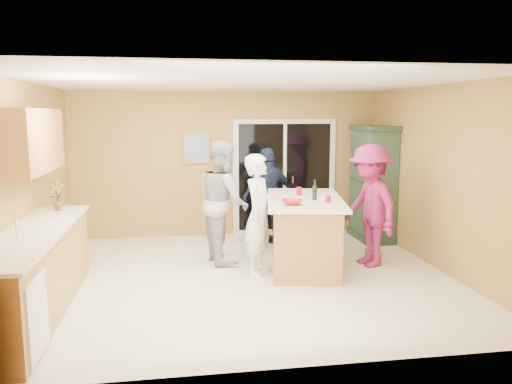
{
  "coord_description": "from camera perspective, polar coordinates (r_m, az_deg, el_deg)",
  "views": [
    {
      "loc": [
        -0.87,
        -6.45,
        2.17
      ],
      "look_at": [
        0.15,
        0.1,
        1.15
      ],
      "focal_mm": 35.0,
      "sensor_mm": 36.0,
      "label": 1
    }
  ],
  "objects": [
    {
      "name": "floor",
      "position": [
        6.86,
        -1.12,
        -9.69
      ],
      "size": [
        5.5,
        5.5,
        0.0
      ],
      "primitive_type": "plane",
      "color": "white",
      "rests_on": "ground"
    },
    {
      "name": "ceiling",
      "position": [
        6.52,
        -1.19,
        12.52
      ],
      "size": [
        5.5,
        5.0,
        0.1
      ],
      "primitive_type": "cube",
      "color": "white",
      "rests_on": "wall_back"
    },
    {
      "name": "wall_back",
      "position": [
        9.03,
        -3.3,
        3.21
      ],
      "size": [
        5.5,
        0.1,
        2.6
      ],
      "primitive_type": "cube",
      "color": "tan",
      "rests_on": "ground"
    },
    {
      "name": "wall_front",
      "position": [
        4.14,
        3.52,
        -3.42
      ],
      "size": [
        5.5,
        0.1,
        2.6
      ],
      "primitive_type": "cube",
      "color": "tan",
      "rests_on": "ground"
    },
    {
      "name": "wall_left",
      "position": [
        6.77,
        -24.88,
        0.55
      ],
      "size": [
        0.1,
        5.0,
        2.6
      ],
      "primitive_type": "cube",
      "color": "tan",
      "rests_on": "ground"
    },
    {
      "name": "wall_right",
      "position": [
        7.45,
        20.31,
        1.5
      ],
      "size": [
        0.1,
        5.0,
        2.6
      ],
      "primitive_type": "cube",
      "color": "tan",
      "rests_on": "ground"
    },
    {
      "name": "left_cabinet_run",
      "position": [
        5.88,
        -24.29,
        -8.95
      ],
      "size": [
        0.65,
        3.05,
        1.24
      ],
      "color": "#A78341",
      "rests_on": "floor"
    },
    {
      "name": "upper_cabinets",
      "position": [
        6.48,
        -24.2,
        5.37
      ],
      "size": [
        0.35,
        1.6,
        0.75
      ],
      "primitive_type": "cube",
      "color": "#A78341",
      "rests_on": "wall_left"
    },
    {
      "name": "sliding_door",
      "position": [
        9.19,
        3.27,
        1.74
      ],
      "size": [
        1.9,
        0.07,
        2.1
      ],
      "color": "silver",
      "rests_on": "floor"
    },
    {
      "name": "framed_picture",
      "position": [
        8.95,
        -6.82,
        5.04
      ],
      "size": [
        0.46,
        0.04,
        0.56
      ],
      "color": "tan",
      "rests_on": "wall_back"
    },
    {
      "name": "kitchen_island",
      "position": [
        7.21,
        5.53,
        -4.9
      ],
      "size": [
        1.37,
        2.08,
        1.01
      ],
      "rotation": [
        0.0,
        0.0,
        -0.18
      ],
      "color": "#A78341",
      "rests_on": "floor"
    },
    {
      "name": "green_hutch",
      "position": [
        8.98,
        13.21,
        0.85
      ],
      "size": [
        0.57,
        1.09,
        2.0
      ],
      "color": "#223725",
      "rests_on": "floor"
    },
    {
      "name": "woman_white",
      "position": [
        6.81,
        0.35,
        -2.61
      ],
      "size": [
        0.64,
        0.72,
        1.66
      ],
      "primitive_type": "imported",
      "rotation": [
        0.0,
        0.0,
        1.08
      ],
      "color": "white",
      "rests_on": "floor"
    },
    {
      "name": "woman_grey",
      "position": [
        7.42,
        -3.75,
        -1.09
      ],
      "size": [
        0.84,
        0.99,
        1.81
      ],
      "primitive_type": "imported",
      "rotation": [
        0.0,
        0.0,
        1.76
      ],
      "color": "#AFAFB1",
      "rests_on": "floor"
    },
    {
      "name": "woman_navy",
      "position": [
        8.4,
        1.44,
        -0.5
      ],
      "size": [
        1.04,
        0.71,
        1.64
      ],
      "primitive_type": "imported",
      "rotation": [
        0.0,
        0.0,
        3.49
      ],
      "color": "#1C253E",
      "rests_on": "floor"
    },
    {
      "name": "woman_magenta",
      "position": [
        7.37,
        12.88,
        -1.53
      ],
      "size": [
        0.87,
        1.25,
        1.77
      ],
      "primitive_type": "imported",
      "rotation": [
        0.0,
        0.0,
        -1.37
      ],
      "color": "#821C4F",
      "rests_on": "floor"
    },
    {
      "name": "serving_bowl",
      "position": [
        6.57,
        4.15,
        -1.17
      ],
      "size": [
        0.31,
        0.31,
        0.07
      ],
      "primitive_type": "imported",
      "rotation": [
        0.0,
        0.0,
        -0.18
      ],
      "color": "#A51215",
      "rests_on": "kitchen_island"
    },
    {
      "name": "tulip_vase",
      "position": [
        6.98,
        -21.82,
        -0.33
      ],
      "size": [
        0.23,
        0.16,
        0.41
      ],
      "primitive_type": "imported",
      "rotation": [
        0.0,
        0.0,
        0.08
      ],
      "color": "#A81024",
      "rests_on": "left_cabinet_run"
    },
    {
      "name": "tumbler_near",
      "position": [
        7.34,
        4.94,
        0.09
      ],
      "size": [
        0.09,
        0.09,
        0.12
      ],
      "primitive_type": "cylinder",
      "rotation": [
        0.0,
        0.0,
        -0.1
      ],
      "color": "#A51215",
      "rests_on": "kitchen_island"
    },
    {
      "name": "tumbler_far",
      "position": [
        6.76,
        8.24,
        -0.81
      ],
      "size": [
        0.09,
        0.09,
        0.1
      ],
      "primitive_type": "cylinder",
      "rotation": [
        0.0,
        0.0,
        -0.43
      ],
      "color": "#A51215",
      "rests_on": "kitchen_island"
    },
    {
      "name": "wine_bottle",
      "position": [
        6.95,
        6.72,
        -0.01
      ],
      "size": [
        0.07,
        0.07,
        0.28
      ],
      "rotation": [
        0.0,
        0.0,
        -0.09
      ],
      "color": "black",
      "rests_on": "kitchen_island"
    },
    {
      "name": "white_plate",
      "position": [
        7.17,
        7.48,
        -0.58
      ],
      "size": [
        0.28,
        0.28,
        0.02
      ],
      "primitive_type": "cylinder",
      "rotation": [
        0.0,
        0.0,
        -0.11
      ],
      "color": "silver",
      "rests_on": "kitchen_island"
    }
  ]
}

